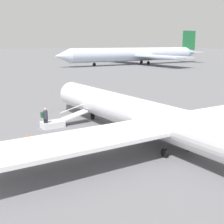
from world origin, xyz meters
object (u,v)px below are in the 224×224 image
at_px(airplane_main, 160,121).
at_px(boarding_stairs, 57,122).
at_px(passenger, 45,117).
at_px(airplane_taxiing_distant, 136,54).

xyz_separation_m(airplane_main, boarding_stairs, (8.95, 2.15, -1.42)).
bearing_deg(boarding_stairs, airplane_main, -66.43).
relative_size(airplane_main, passenger, 17.57).
relative_size(airplane_taxiing_distant, passenger, 30.09).
xyz_separation_m(airplane_main, airplane_taxiing_distant, (54.64, -56.73, 1.38)).
relative_size(airplane_taxiing_distant, boarding_stairs, 12.69).
bearing_deg(boarding_stairs, airplane_taxiing_distant, 47.90).
height_order(airplane_taxiing_distant, passenger, airplane_taxiing_distant).
distance_m(airplane_main, boarding_stairs, 9.32).
relative_size(airplane_main, airplane_taxiing_distant, 0.58).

